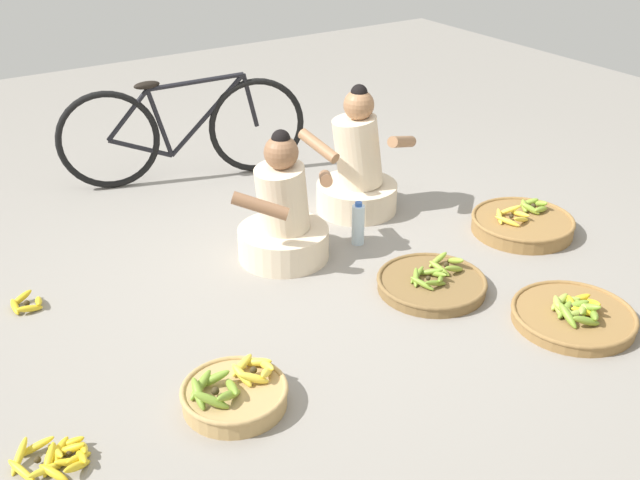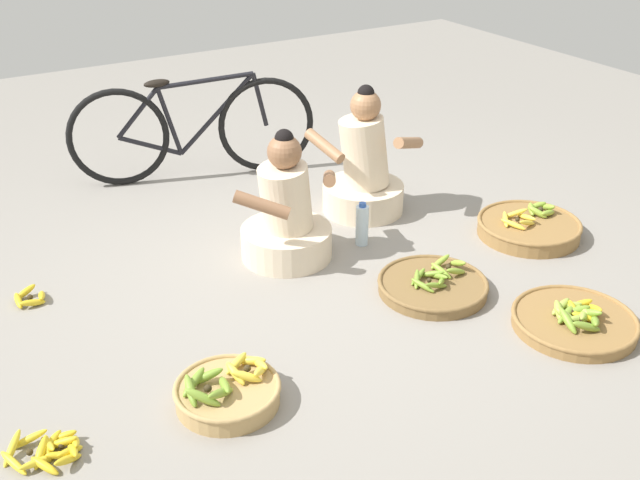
# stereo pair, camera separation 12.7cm
# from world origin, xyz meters

# --- Properties ---
(ground_plane) EXTENTS (10.00, 10.00, 0.00)m
(ground_plane) POSITION_xyz_m (0.00, 0.00, 0.00)
(ground_plane) COLOR gray
(vendor_woman_front) EXTENTS (0.74, 0.54, 0.77)m
(vendor_woman_front) POSITION_xyz_m (0.08, 0.30, 0.24)
(vendor_woman_front) COLOR beige
(vendor_woman_front) RESTS_ON ground
(vendor_woman_behind) EXTENTS (0.69, 0.55, 0.83)m
(vendor_woman_behind) POSITION_xyz_m (0.79, 0.59, 0.27)
(vendor_woman_behind) COLOR beige
(vendor_woman_behind) RESTS_ON ground
(bicycle_leaning) EXTENTS (1.65, 0.52, 0.73)m
(bicycle_leaning) POSITION_xyz_m (0.09, 1.65, 0.36)
(bicycle_leaning) COLOR black
(bicycle_leaning) RESTS_ON ground
(banana_basket_back_left) EXTENTS (0.61, 0.61, 0.14)m
(banana_basket_back_left) POSITION_xyz_m (0.94, -1.07, 0.04)
(banana_basket_back_left) COLOR olive
(banana_basket_back_left) RESTS_ON ground
(banana_basket_back_center) EXTENTS (0.62, 0.62, 0.16)m
(banana_basket_back_center) POSITION_xyz_m (1.46, -0.22, 0.06)
(banana_basket_back_center) COLOR olive
(banana_basket_back_center) RESTS_ON ground
(banana_basket_mid_right) EXTENTS (0.46, 0.46, 0.17)m
(banana_basket_mid_right) POSITION_xyz_m (-0.76, -0.71, 0.06)
(banana_basket_mid_right) COLOR tan
(banana_basket_mid_right) RESTS_ON ground
(banana_basket_near_bicycle) EXTENTS (0.59, 0.59, 0.14)m
(banana_basket_near_bicycle) POSITION_xyz_m (0.55, -0.44, 0.04)
(banana_basket_near_bicycle) COLOR brown
(banana_basket_near_bicycle) RESTS_ON ground
(loose_bananas_back_right) EXTENTS (0.31, 0.29, 0.10)m
(loose_bananas_back_right) POSITION_xyz_m (-1.50, -0.65, 0.03)
(loose_bananas_back_right) COLOR gold
(loose_bananas_back_right) RESTS_ON ground
(loose_bananas_front_center) EXTENTS (0.17, 0.17, 0.08)m
(loose_bananas_front_center) POSITION_xyz_m (-1.31, 0.55, 0.03)
(loose_bananas_front_center) COLOR gold
(loose_bananas_front_center) RESTS_ON ground
(water_bottle) EXTENTS (0.08, 0.08, 0.27)m
(water_bottle) POSITION_xyz_m (0.53, 0.20, 0.13)
(water_bottle) COLOR silver
(water_bottle) RESTS_ON ground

